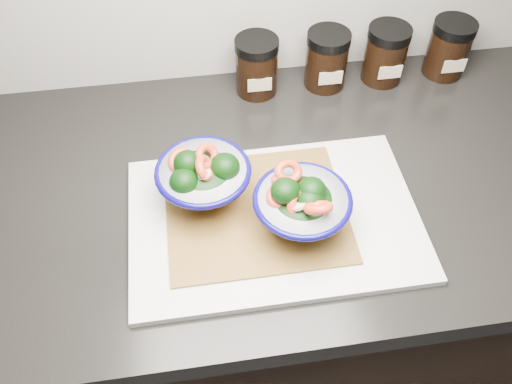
{
  "coord_description": "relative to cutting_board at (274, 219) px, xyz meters",
  "views": [
    {
      "loc": [
        -0.27,
        0.87,
        1.58
      ],
      "look_at": [
        -0.19,
        1.38,
        0.96
      ],
      "focal_mm": 38.0,
      "sensor_mm": 36.0,
      "label": 1
    }
  ],
  "objects": [
    {
      "name": "spice_jar_b",
      "position": [
        0.16,
        0.32,
        0.05
      ],
      "size": [
        0.08,
        0.08,
        0.11
      ],
      "color": "black",
      "rests_on": "countertop"
    },
    {
      "name": "spice_jar_c",
      "position": [
        0.27,
        0.32,
        0.05
      ],
      "size": [
        0.08,
        0.08,
        0.11
      ],
      "color": "black",
      "rests_on": "countertop"
    },
    {
      "name": "bowl_right",
      "position": [
        0.03,
        -0.02,
        0.06
      ],
      "size": [
        0.15,
        0.15,
        0.11
      ],
      "rotation": [
        0.0,
        0.0,
        0.27
      ],
      "color": "white",
      "rests_on": "bamboo_mat"
    },
    {
      "name": "cutting_board",
      "position": [
        0.0,
        0.0,
        0.0
      ],
      "size": [
        0.45,
        0.3,
        0.01
      ],
      "primitive_type": "cube",
      "color": "silver",
      "rests_on": "countertop"
    },
    {
      "name": "countertop",
      "position": [
        0.16,
        0.08,
        -0.03
      ],
      "size": [
        3.5,
        0.6,
        0.04
      ],
      "primitive_type": "cube",
      "color": "black",
      "rests_on": "cabinet"
    },
    {
      "name": "spice_jar_d",
      "position": [
        0.4,
        0.32,
        0.05
      ],
      "size": [
        0.08,
        0.08,
        0.11
      ],
      "color": "black",
      "rests_on": "countertop"
    },
    {
      "name": "bamboo_mat",
      "position": [
        -0.03,
        0.01,
        0.01
      ],
      "size": [
        0.28,
        0.24,
        0.0
      ],
      "primitive_type": "cube",
      "color": "#A27330",
      "rests_on": "cutting_board"
    },
    {
      "name": "spice_jar_a",
      "position": [
        0.02,
        0.32,
        0.05
      ],
      "size": [
        0.08,
        0.08,
        0.11
      ],
      "color": "black",
      "rests_on": "countertop"
    },
    {
      "name": "cabinet",
      "position": [
        0.16,
        0.08,
        -0.48
      ],
      "size": [
        3.43,
        0.58,
        0.86
      ],
      "primitive_type": "cube",
      "color": "black",
      "rests_on": "ground"
    },
    {
      "name": "bowl_left",
      "position": [
        -0.1,
        0.05,
        0.06
      ],
      "size": [
        0.15,
        0.15,
        0.11
      ],
      "rotation": [
        0.0,
        0.0,
        0.01
      ],
      "color": "white",
      "rests_on": "bamboo_mat"
    }
  ]
}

